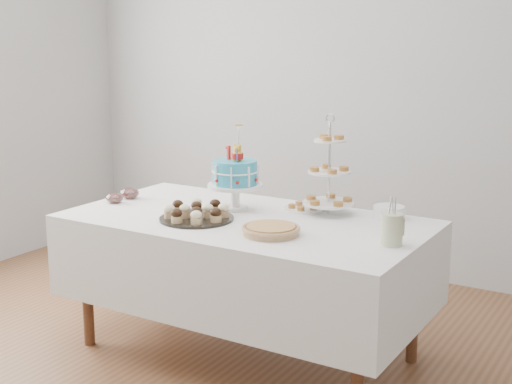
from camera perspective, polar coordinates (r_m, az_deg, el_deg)
The scene contains 12 objects.
floor at distance 3.83m, azimuth -3.25°, elevation -14.32°, with size 5.00×5.00×0.00m, color brown.
walls at distance 3.44m, azimuth -3.53°, elevation 6.20°, with size 5.04×4.04×2.70m.
table at distance 3.85m, azimuth -0.82°, elevation -5.38°, with size 1.92×1.02×0.77m.
birthday_cake at distance 3.95m, azimuth -1.67°, elevation 0.41°, with size 0.31×0.31×0.47m.
cupcake_tray at distance 3.76m, azimuth -4.79°, elevation -1.58°, with size 0.39×0.39×0.09m.
pie at distance 3.48m, azimuth 1.20°, elevation -3.02°, with size 0.29×0.29×0.05m.
tiered_stand at distance 3.86m, azimuth 5.86°, elevation 1.56°, with size 0.28×0.28×0.55m.
plate_stack at distance 3.85m, azimuth 10.58°, elevation -1.59°, with size 0.17×0.17×0.06m.
pastry_plate at distance 3.97m, azimuth 3.81°, elevation -1.23°, with size 0.22×0.22×0.03m.
jam_bowl_a at distance 4.21m, azimuth -11.25°, elevation -0.48°, with size 0.10×0.10×0.06m.
jam_bowl_b at distance 4.30m, azimuth -10.07°, elevation -0.10°, with size 0.11×0.11×0.07m.
utensil_pitcher at distance 3.35m, azimuth 10.82°, elevation -2.86°, with size 0.11×0.10×0.23m.
Camera 1 is at (1.95, -2.81, 1.73)m, focal length 50.00 mm.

